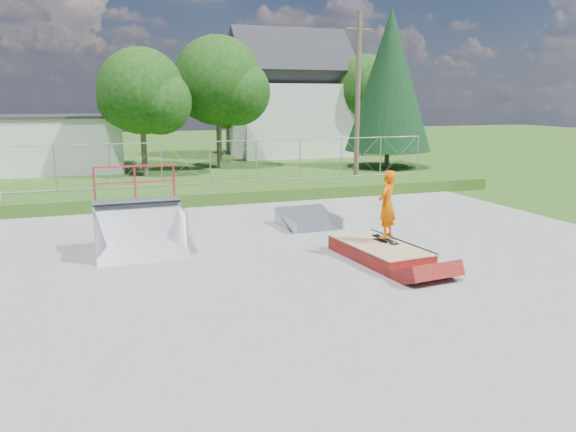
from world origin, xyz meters
The scene contains 17 objects.
ground centered at (0.00, 0.00, 0.00)m, with size 120.00×120.00×0.00m, color #335919.
concrete_pad centered at (0.00, 0.00, 0.02)m, with size 20.00×16.00×0.04m, color gray.
grass_berm centered at (0.00, 9.50, 0.25)m, with size 24.00×3.00×0.50m, color #335919.
grind_box centered at (2.05, -0.44, 0.21)m, with size 1.66×2.99×0.43m.
quarter_pipe centered at (-3.60, 2.04, 1.13)m, with size 2.26×1.91×2.26m, color #A3A6AB, non-canonical shape.
flat_bank_ramp centered at (1.72, 3.61, 0.26)m, with size 1.68×1.79×0.52m, color #A3A6AB, non-canonical shape.
skateboard centered at (2.30, -0.30, 0.47)m, with size 0.22×0.80×0.02m, color black.
skater centered at (2.30, -0.30, 1.33)m, with size 0.63×0.41×1.72m, color #EA6000.
chain_link_fence centered at (0.00, 10.50, 1.40)m, with size 20.00×0.06×1.80m, color #999AA1, non-canonical shape.
utility_building_flat centered at (-8.00, 22.00, 1.50)m, with size 10.00×6.00×3.00m, color white.
gable_house centered at (9.00, 26.00, 3.84)m, with size 8.40×6.08×8.94m.
utility_pole centered at (7.50, 12.00, 4.00)m, with size 0.24×0.24×8.00m, color brown.
tree_left_near centered at (-1.75, 17.83, 4.24)m, with size 4.76×4.48×6.65m.
tree_center centered at (2.78, 19.81, 4.85)m, with size 5.44×5.12×7.60m.
tree_right_far centered at (14.27, 23.82, 4.54)m, with size 5.10×4.80×7.12m.
tree_back_mid centered at (5.21, 27.86, 3.63)m, with size 4.08×3.84×5.70m.
conifer_tree centered at (12.00, 17.00, 5.05)m, with size 5.04×5.04×9.10m.
Camera 1 is at (-4.69, -12.61, 4.02)m, focal length 35.00 mm.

